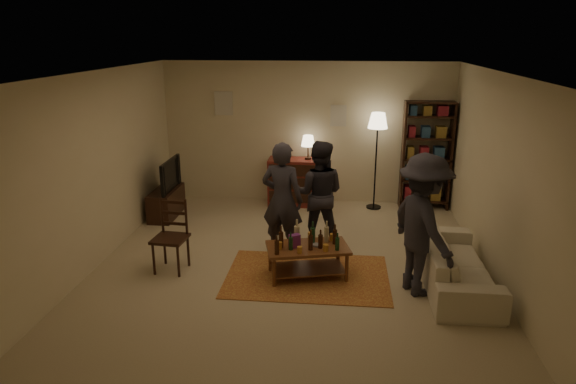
# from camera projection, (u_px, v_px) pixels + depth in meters

# --- Properties ---
(floor) EXTENTS (6.00, 6.00, 0.00)m
(floor) POSITION_uv_depth(u_px,v_px,m) (291.00, 264.00, 7.40)
(floor) COLOR #C6B793
(floor) RESTS_ON ground
(room_shell) EXTENTS (6.00, 6.00, 6.00)m
(room_shell) POSITION_uv_depth(u_px,v_px,m) (273.00, 109.00, 9.76)
(room_shell) COLOR beige
(room_shell) RESTS_ON ground
(rug) EXTENTS (2.20, 1.50, 0.01)m
(rug) POSITION_uv_depth(u_px,v_px,m) (307.00, 276.00, 7.02)
(rug) COLOR #943620
(rug) RESTS_ON ground
(coffee_table) EXTENTS (1.20, 0.84, 0.79)m
(coffee_table) POSITION_uv_depth(u_px,v_px,m) (307.00, 250.00, 6.90)
(coffee_table) COLOR brown
(coffee_table) RESTS_ON ground
(dining_chair) EXTENTS (0.48, 0.48, 1.02)m
(dining_chair) POSITION_uv_depth(u_px,v_px,m) (172.00, 233.00, 7.11)
(dining_chair) COLOR #311C10
(dining_chair) RESTS_ON ground
(tv_stand) EXTENTS (0.40, 1.00, 1.06)m
(tv_stand) POSITION_uv_depth(u_px,v_px,m) (166.00, 196.00, 9.23)
(tv_stand) COLOR #311C10
(tv_stand) RESTS_ON ground
(dresser) EXTENTS (1.00, 0.50, 1.36)m
(dresser) POSITION_uv_depth(u_px,v_px,m) (295.00, 181.00, 9.86)
(dresser) COLOR maroon
(dresser) RESTS_ON ground
(bookshelf) EXTENTS (0.90, 0.34, 2.02)m
(bookshelf) POSITION_uv_depth(u_px,v_px,m) (426.00, 154.00, 9.51)
(bookshelf) COLOR #311C10
(bookshelf) RESTS_ON ground
(floor_lamp) EXTENTS (0.36, 0.36, 1.81)m
(floor_lamp) POSITION_uv_depth(u_px,v_px,m) (378.00, 128.00, 9.33)
(floor_lamp) COLOR black
(floor_lamp) RESTS_ON ground
(sofa) EXTENTS (0.81, 2.08, 0.61)m
(sofa) POSITION_uv_depth(u_px,v_px,m) (455.00, 263.00, 6.71)
(sofa) COLOR beige
(sofa) RESTS_ON ground
(person_left) EXTENTS (0.71, 0.55, 1.72)m
(person_left) POSITION_uv_depth(u_px,v_px,m) (282.00, 200.00, 7.48)
(person_left) COLOR #2B2A32
(person_left) RESTS_ON ground
(person_right) EXTENTS (0.86, 0.70, 1.65)m
(person_right) POSITION_uv_depth(u_px,v_px,m) (319.00, 194.00, 7.89)
(person_right) COLOR #28272F
(person_right) RESTS_ON ground
(person_by_sofa) EXTENTS (1.09, 1.34, 1.81)m
(person_by_sofa) POSITION_uv_depth(u_px,v_px,m) (423.00, 225.00, 6.36)
(person_by_sofa) COLOR #2A2A32
(person_by_sofa) RESTS_ON ground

